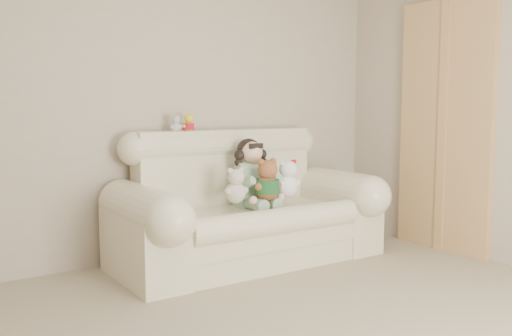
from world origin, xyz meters
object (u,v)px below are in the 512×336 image
Objects in this scene: seated_child at (251,172)px; cream_teddy at (235,182)px; sofa at (249,197)px; white_cat at (287,175)px; brown_teddy at (267,176)px.

cream_teddy is at bearing -144.49° from seated_child.
white_cat is (0.30, -0.10, 0.16)m from sofa.
white_cat is at bearing -37.74° from seated_child.
sofa is 0.36m from white_cat.
cream_teddy is (-0.19, -0.11, 0.14)m from sofa.
sofa is 3.79× the size of seated_child.
cream_teddy is (-0.26, -0.19, -0.04)m from seated_child.
brown_teddy is at bearing -89.02° from seated_child.
brown_teddy is 1.22× the size of cream_teddy.
seated_child reaches higher than brown_teddy.
seated_child is (0.08, 0.08, 0.18)m from sofa.
cream_teddy is at bearing -165.52° from brown_teddy.
white_cat is 0.49m from cream_teddy.
white_cat is 1.14× the size of cream_teddy.
white_cat reaches higher than cream_teddy.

